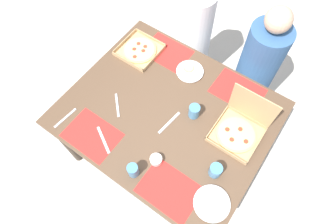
{
  "coord_description": "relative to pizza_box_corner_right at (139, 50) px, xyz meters",
  "views": [
    {
      "loc": [
        0.53,
        -0.76,
        2.51
      ],
      "look_at": [
        0.0,
        0.0,
        0.77
      ],
      "focal_mm": 30.13,
      "sensor_mm": 36.0,
      "label": 1
    }
  ],
  "objects": [
    {
      "name": "dining_table",
      "position": [
        0.5,
        -0.32,
        -0.11
      ],
      "size": [
        1.4,
        1.17,
        0.77
      ],
      "color": "#3F3328",
      "rests_on": "ground_plane"
    },
    {
      "name": "fork_by_near_left",
      "position": [
        0.17,
        -0.48,
        -0.01
      ],
      "size": [
        0.15,
        0.14,
        0.0
      ],
      "primitive_type": "cube",
      "rotation": [
        0.0,
        0.0,
        5.51
      ],
      "color": "#B7B7BC",
      "rests_on": "dining_table"
    },
    {
      "name": "pizza_box_edge_far",
      "position": [
        0.97,
        -0.17,
        0.04
      ],
      "size": [
        0.3,
        0.31,
        0.34
      ],
      "color": "tan",
      "rests_on": "dining_table"
    },
    {
      "name": "ground_plane",
      "position": [
        0.5,
        -0.32,
        -0.79
      ],
      "size": [
        6.0,
        6.0,
        0.0
      ],
      "primitive_type": "plane",
      "color": "beige"
    },
    {
      "name": "cup_clear_left",
      "position": [
        0.65,
        -0.23,
        0.04
      ],
      "size": [
        0.08,
        0.08,
        0.1
      ],
      "primitive_type": "cylinder",
      "color": "teal",
      "rests_on": "dining_table"
    },
    {
      "name": "cup_spare",
      "position": [
        0.57,
        -0.79,
        0.04
      ],
      "size": [
        0.07,
        0.07,
        0.11
      ],
      "primitive_type": "cylinder",
      "color": "teal",
      "rests_on": "dining_table"
    },
    {
      "name": "plate_near_right",
      "position": [
        1.06,
        -0.68,
        -0.0
      ],
      "size": [
        0.22,
        0.22,
        0.02
      ],
      "color": "white",
      "rests_on": "dining_table"
    },
    {
      "name": "diner_right_seat",
      "position": [
        0.81,
        0.53,
        -0.23
      ],
      "size": [
        0.32,
        0.32,
        1.23
      ],
      "color": "#33598C",
      "rests_on": "ground_plane"
    },
    {
      "name": "placemat_near_left",
      "position": [
        0.18,
        -0.75,
        -0.01
      ],
      "size": [
        0.36,
        0.26,
        0.0
      ],
      "primitive_type": "cube",
      "color": "red",
      "rests_on": "dining_table"
    },
    {
      "name": "condiment_bowl",
      "position": [
        0.64,
        -0.65,
        0.01
      ],
      "size": [
        0.08,
        0.08,
        0.04
      ],
      "primitive_type": "cylinder",
      "color": "white",
      "rests_on": "dining_table"
    },
    {
      "name": "pizza_box_corner_right",
      "position": [
        0.0,
        0.0,
        0.0
      ],
      "size": [
        0.3,
        0.3,
        0.04
      ],
      "color": "tan",
      "rests_on": "dining_table"
    },
    {
      "name": "placemat_far_right",
      "position": [
        0.81,
        0.12,
        -0.01
      ],
      "size": [
        0.36,
        0.26,
        0.0
      ],
      "primitive_type": "cube",
      "color": "red",
      "rests_on": "dining_table"
    },
    {
      "name": "placemat_far_left",
      "position": [
        0.18,
        0.12,
        -0.01
      ],
      "size": [
        0.36,
        0.26,
        0.0
      ],
      "primitive_type": "cube",
      "color": "red",
      "rests_on": "dining_table"
    },
    {
      "name": "knife_by_far_right",
      "position": [
        0.27,
        -0.74,
        -0.01
      ],
      "size": [
        0.19,
        0.12,
        0.0
      ],
      "primitive_type": "cube",
      "rotation": [
        0.0,
        0.0,
        2.65
      ],
      "color": "#B7B7BC",
      "rests_on": "dining_table"
    },
    {
      "name": "cup_red",
      "position": [
        0.98,
        -0.5,
        0.04
      ],
      "size": [
        0.08,
        0.08,
        0.09
      ],
      "primitive_type": "cylinder",
      "color": "teal",
      "rests_on": "dining_table"
    },
    {
      "name": "placemat_near_right",
      "position": [
        0.81,
        -0.75,
        -0.01
      ],
      "size": [
        0.36,
        0.26,
        0.0
      ],
      "primitive_type": "cube",
      "color": "red",
      "rests_on": "dining_table"
    },
    {
      "name": "fork_by_far_left",
      "position": [
        -0.06,
        -0.76,
        -0.01
      ],
      "size": [
        0.03,
        0.19,
        0.0
      ],
      "primitive_type": "cube",
      "rotation": [
        0.0,
        0.0,
        1.47
      ],
      "color": "#B7B7BC",
      "rests_on": "dining_table"
    },
    {
      "name": "plate_near_left",
      "position": [
        0.43,
        0.06,
        -0.0
      ],
      "size": [
        0.21,
        0.21,
        0.03
      ],
      "color": "white",
      "rests_on": "dining_table"
    },
    {
      "name": "diner_left_seat",
      "position": [
        0.18,
        0.53,
        -0.22
      ],
      "size": [
        0.32,
        0.32,
        1.24
      ],
      "color": "white",
      "rests_on": "ground_plane"
    },
    {
      "name": "knife_by_near_right",
      "position": [
        0.55,
        -0.38,
        -0.01
      ],
      "size": [
        0.04,
        0.21,
        0.0
      ],
      "primitive_type": "cube",
      "rotation": [
        0.0,
        0.0,
        4.59
      ],
      "color": "#B7B7BC",
      "rests_on": "dining_table"
    }
  ]
}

